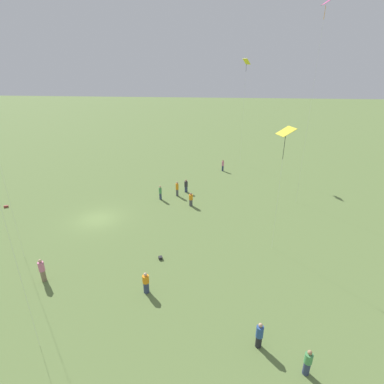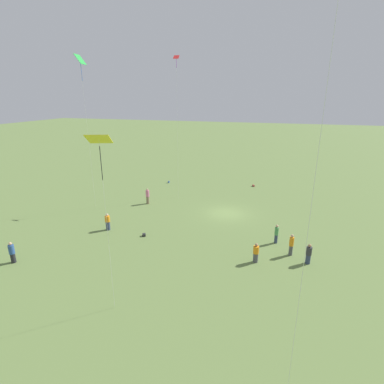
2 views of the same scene
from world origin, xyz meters
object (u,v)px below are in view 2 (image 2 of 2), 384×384
picnic_bag_1 (253,186)px  person_6 (309,254)px  person_3 (148,196)px  person_7 (256,253)px  person_2 (12,253)px  picnic_bag_2 (144,235)px  kite_4 (177,72)px  person_4 (276,234)px  person_5 (291,245)px  kite_0 (81,65)px  kite_5 (99,144)px  picnic_bag_0 (169,182)px  person_0 (108,222)px

picnic_bag_1 → person_6: bearing=107.5°
person_3 → person_7: 16.79m
person_2 → picnic_bag_2: 10.51m
person_7 → kite_4: (10.99, -13.01, 14.14)m
person_4 → person_5: bearing=-70.9°
kite_0 → person_6: bearing=-67.8°
person_2 → person_5: person_5 is taller
kite_5 → picnic_bag_0: (6.90, -26.77, -9.86)m
person_7 → kite_4: bearing=-109.5°
person_7 → picnic_bag_1: person_7 is taller
person_2 → kite_5: bearing=70.7°
kite_0 → person_7: bearing=-73.2°
kite_0 → picnic_bag_1: 26.51m
person_6 → picnic_bag_0: bearing=-166.6°
person_2 → person_7: (-17.97, -5.58, -0.08)m
kite_5 → person_3: bearing=-46.4°
person_7 → person_6: bearing=134.3°
person_0 → person_5: 16.83m
person_5 → picnic_bag_1: size_ratio=3.78×
picnic_bag_0 → picnic_bag_2: bearing=104.0°
person_5 → person_7: person_5 is taller
person_0 → person_3: bearing=-108.9°
kite_0 → picnic_bag_0: 19.86m
person_3 → person_4: 16.22m
person_0 → kite_4: size_ratio=0.10×
person_0 → person_7: (-14.21, 1.81, -0.03)m
kite_4 → person_2: bearing=-70.7°
person_3 → person_7: size_ratio=1.18×
person_7 → picnic_bag_0: (14.60, -18.88, -0.65)m
kite_0 → kite_5: size_ratio=1.55×
kite_5 → picnic_bag_1: kite_5 is taller
person_3 → picnic_bag_1: 15.84m
person_4 → picnic_bag_1: 17.35m
kite_0 → person_4: bearing=-62.1°
person_6 → picnic_bag_0: (18.48, -17.91, -0.68)m
person_7 → picnic_bag_0: person_7 is taller
person_7 → kite_5: 14.37m
person_5 → kite_0: 26.53m
person_3 → kite_5: bearing=-148.3°
person_3 → picnic_bag_2: size_ratio=4.71×
kite_5 → picnic_bag_1: (-5.38, -28.58, -9.88)m
person_7 → picnic_bag_2: (10.29, -1.56, -0.66)m
person_0 → kite_5: 14.86m
person_0 → person_7: 14.32m
person_2 → person_6: bearing=100.1°
picnic_bag_2 → picnic_bag_1: bearing=-112.6°
kite_0 → picnic_bag_0: size_ratio=50.79×
person_0 → person_6: bearing=162.1°
person_3 → person_6: 19.63m
person_0 → picnic_bag_0: 17.09m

